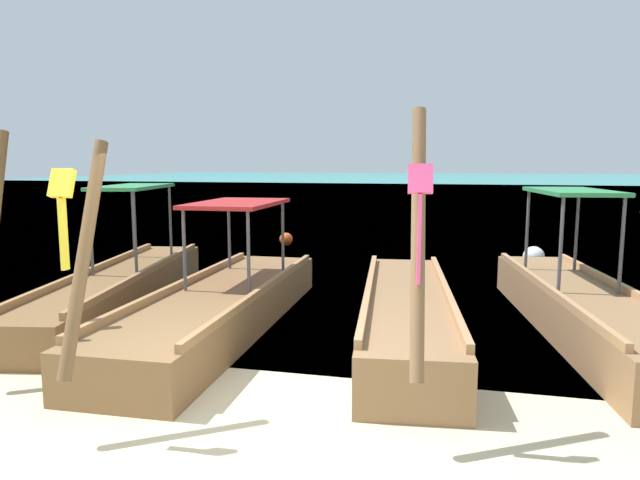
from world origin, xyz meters
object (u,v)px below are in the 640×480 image
(longtail_boat_green_ribbon, at_px, (119,286))
(mooring_buoy_near, at_px, (534,257))
(longtail_boat_pink_ribbon, at_px, (407,314))
(mooring_buoy_far, at_px, (286,239))
(longtail_boat_yellow_ribbon, at_px, (221,305))
(longtail_boat_violet_ribbon, at_px, (583,308))

(longtail_boat_green_ribbon, height_order, mooring_buoy_near, longtail_boat_green_ribbon)
(longtail_boat_green_ribbon, xyz_separation_m, longtail_boat_pink_ribbon, (4.88, -0.65, -0.01))
(mooring_buoy_near, xyz_separation_m, mooring_buoy_far, (-6.55, 1.95, -0.05))
(longtail_boat_yellow_ribbon, distance_m, longtail_boat_pink_ribbon, 2.68)
(longtail_boat_pink_ribbon, xyz_separation_m, mooring_buoy_far, (-4.15, 8.00, -0.14))
(longtail_boat_green_ribbon, distance_m, longtail_boat_violet_ribbon, 7.29)
(longtail_boat_yellow_ribbon, bearing_deg, mooring_buoy_far, 100.22)
(longtail_boat_yellow_ribbon, height_order, longtail_boat_violet_ribbon, longtail_boat_violet_ribbon)
(longtail_boat_yellow_ribbon, bearing_deg, mooring_buoy_near, 50.81)
(longtail_boat_green_ribbon, relative_size, longtail_boat_violet_ribbon, 1.04)
(longtail_boat_violet_ribbon, relative_size, mooring_buoy_far, 17.11)
(longtail_boat_violet_ribbon, bearing_deg, longtail_boat_pink_ribbon, -163.10)
(longtail_boat_yellow_ribbon, height_order, longtail_boat_pink_ribbon, longtail_boat_pink_ribbon)
(longtail_boat_pink_ribbon, xyz_separation_m, mooring_buoy_near, (2.40, 6.05, -0.09))
(mooring_buoy_far, bearing_deg, mooring_buoy_near, -16.57)
(longtail_boat_green_ribbon, bearing_deg, mooring_buoy_near, 36.58)
(longtail_boat_yellow_ribbon, bearing_deg, longtail_boat_green_ribbon, 159.44)
(mooring_buoy_far, bearing_deg, longtail_boat_violet_ribbon, -47.95)
(longtail_boat_violet_ribbon, bearing_deg, mooring_buoy_far, 132.05)
(longtail_boat_violet_ribbon, bearing_deg, mooring_buoy_near, 90.08)
(longtail_boat_yellow_ribbon, bearing_deg, longtail_boat_violet_ribbon, 10.11)
(mooring_buoy_far, bearing_deg, longtail_boat_pink_ribbon, -62.60)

